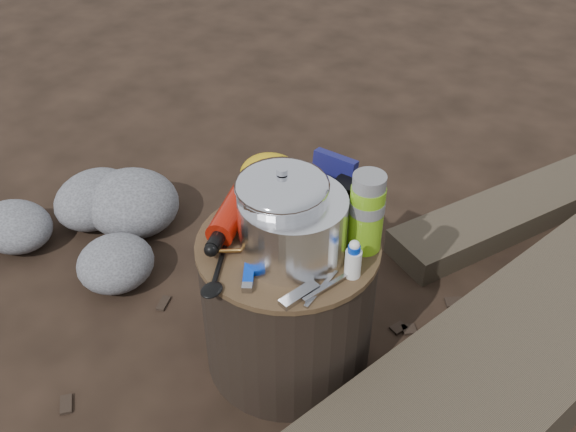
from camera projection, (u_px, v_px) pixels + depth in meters
The scene contains 17 objects.
ground at pixel (288, 354), 1.77m from camera, with size 60.00×60.00×0.00m, color black.
stump at pixel (288, 303), 1.64m from camera, with size 0.43×0.43×0.40m, color black.
rock_ring at pixel (10, 271), 1.87m from camera, with size 0.49×1.06×0.21m, color slate, non-canonical shape.
log_main at pixel (551, 330), 1.71m from camera, with size 0.36×2.15×0.18m, color #403629.
log_small at pixel (526, 206), 2.21m from camera, with size 0.19×1.06×0.09m, color #403629.
foil_windscreen at pixel (293, 226), 1.45m from camera, with size 0.24×0.24×0.15m, color white.
camping_pot at pixel (282, 211), 1.45m from camera, with size 0.20×0.20×0.20m, color silver.
fuel_bottle at pixel (234, 210), 1.56m from camera, with size 0.07×0.27×0.07m, color #B41909, non-canonical shape.
thermos at pixel (367, 213), 1.45m from camera, with size 0.08×0.08×0.20m, color #78BA18.
travel_mug at pixel (350, 200), 1.56m from camera, with size 0.07×0.07×0.11m, color black.
stuff_sack at pixel (273, 178), 1.62m from camera, with size 0.17×0.14×0.12m, color gold.
food_pouch at pixel (333, 182), 1.59m from camera, with size 0.11×0.03×0.14m, color #141557.
lighter at pixel (249, 273), 1.42m from camera, with size 0.02×0.09×0.02m, color #0632B9.
multitool at pixel (299, 295), 1.37m from camera, with size 0.03×0.10×0.01m, color #A0A0A5.
pot_grabber at pixel (321, 288), 1.39m from camera, with size 0.03×0.13×0.01m, color #A0A0A5, non-canonical shape.
spork at pixel (219, 265), 1.45m from camera, with size 0.04×0.17×0.01m, color black, non-canonical shape.
squeeze_bottle at pixel (353, 260), 1.41m from camera, with size 0.04×0.04×0.09m, color white.
Camera 1 is at (0.57, -1.00, 1.39)m, focal length 40.42 mm.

